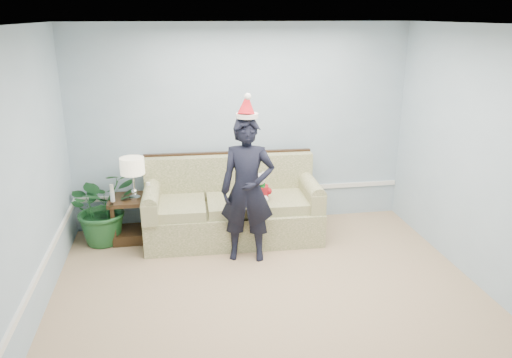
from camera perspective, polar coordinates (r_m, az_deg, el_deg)
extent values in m
cube|color=tan|center=(4.94, 2.76, -16.16)|extent=(4.50, 5.00, 0.02)
cube|color=white|center=(4.07, 3.37, 17.24)|extent=(4.50, 5.00, 0.02)
cube|color=#A4BED1|center=(6.70, -1.63, 5.96)|extent=(4.50, 0.02, 2.70)
cube|color=#A4BED1|center=(4.43, -26.84, -2.62)|extent=(0.02, 5.00, 2.70)
cube|color=white|center=(6.92, -1.53, -1.38)|extent=(4.48, 0.03, 0.06)
cube|color=white|center=(4.80, -24.98, -12.72)|extent=(0.03, 4.98, 0.06)
cube|color=#576A32|center=(6.51, -2.63, -4.95)|extent=(2.25, 1.02, 0.42)
cube|color=#576A32|center=(6.32, -8.82, -3.20)|extent=(0.68, 0.78, 0.13)
cube|color=#576A32|center=(6.36, -2.61, -2.85)|extent=(0.68, 0.78, 0.13)
cube|color=#576A32|center=(6.47, 3.46, -2.48)|extent=(0.68, 0.78, 0.13)
cube|color=#576A32|center=(6.67, -3.07, 0.28)|extent=(2.23, 0.28, 0.59)
cube|color=black|center=(6.65, -3.19, 2.91)|extent=(2.23, 0.13, 0.05)
cube|color=#576A32|center=(6.36, -11.82, -2.65)|extent=(0.22, 0.96, 0.25)
cube|color=#576A32|center=(6.58, 6.16, -1.63)|extent=(0.22, 0.96, 0.25)
cube|color=#3B2815|center=(6.52, -13.91, -2.27)|extent=(0.60, 0.50, 0.05)
cube|color=#3B2815|center=(6.70, -13.60, -6.15)|extent=(0.54, 0.44, 0.13)
cube|color=#3B2815|center=(6.46, -15.97, -5.15)|extent=(0.05, 0.05, 0.58)
cube|color=#3B2815|center=(6.42, -11.70, -4.96)|extent=(0.05, 0.05, 0.58)
cube|color=#3B2815|center=(6.81, -15.65, -3.88)|extent=(0.05, 0.05, 0.58)
cube|color=#3B2815|center=(6.77, -11.62, -3.69)|extent=(0.05, 0.05, 0.58)
cylinder|color=silver|center=(6.46, -13.68, -2.08)|extent=(0.14, 0.14, 0.03)
sphere|color=silver|center=(6.43, -13.74, -1.42)|extent=(0.08, 0.08, 0.08)
cylinder|color=silver|center=(6.39, -13.82, -0.31)|extent=(0.02, 0.02, 0.30)
cylinder|color=#FFF2CB|center=(6.33, -13.96, 1.46)|extent=(0.30, 0.30, 0.21)
cylinder|color=silver|center=(6.42, -16.08, -1.97)|extent=(0.06, 0.06, 0.12)
cylinder|color=white|center=(6.38, -16.17, -1.03)|extent=(0.05, 0.05, 0.10)
cylinder|color=silver|center=(6.38, -12.14, -1.77)|extent=(0.06, 0.06, 0.12)
cylinder|color=white|center=(6.34, -12.20, -0.83)|extent=(0.05, 0.05, 0.10)
imported|color=#1D5327|center=(6.58, -17.13, -2.99)|extent=(1.15, 1.13, 0.97)
imported|color=black|center=(5.75, -0.98, -1.28)|extent=(0.70, 0.53, 1.71)
cylinder|color=silver|center=(5.52, -1.03, 7.27)|extent=(0.31, 0.31, 0.05)
cone|color=red|center=(5.52, -1.07, 8.57)|extent=(0.28, 0.32, 0.29)
sphere|color=silver|center=(5.42, -0.94, 9.42)|extent=(0.07, 0.07, 0.07)
sphere|color=silver|center=(6.28, 0.37, -1.44)|extent=(0.22, 0.22, 0.22)
cylinder|color=red|center=(6.28, 0.37, -1.44)|extent=(0.25, 0.25, 0.15)
cylinder|color=#0F601B|center=(6.25, 0.37, -0.69)|extent=(0.17, 0.17, 0.03)
sphere|color=silver|center=(6.20, -0.01, -2.38)|extent=(0.10, 0.10, 0.10)
sphere|color=silver|center=(6.22, 1.06, -2.31)|extent=(0.10, 0.10, 0.10)
sphere|color=silver|center=(6.22, 0.39, -0.05)|extent=(0.15, 0.15, 0.15)
sphere|color=black|center=(6.13, 0.54, -0.44)|extent=(0.02, 0.02, 0.02)
sphere|color=silver|center=(6.19, -0.13, 0.55)|extent=(0.06, 0.06, 0.06)
sphere|color=silver|center=(6.21, 0.87, 0.61)|extent=(0.06, 0.06, 0.06)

